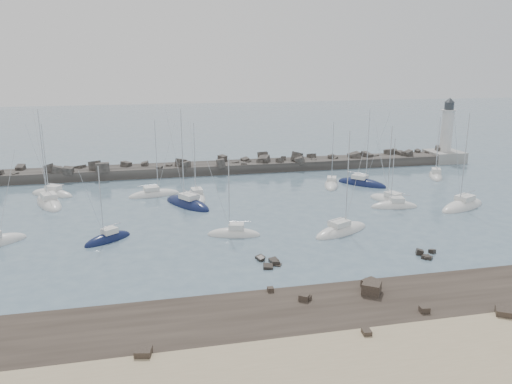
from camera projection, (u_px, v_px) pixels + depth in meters
ground at (286, 233)px, 64.77m from camera, size 400.00×400.00×0.00m
rock_shelf at (352, 315)px, 44.01m from camera, size 140.00×12.00×1.81m
rock_cluster_near at (270, 264)px, 55.14m from camera, size 2.54×4.05×1.16m
rock_cluster_far at (426, 256)px, 57.05m from camera, size 2.73×2.67×1.16m
breakwater at (197, 171)px, 98.91m from camera, size 115.00×7.33×5.28m
lighthouse at (445, 147)px, 109.59m from camera, size 7.00×7.00×14.60m
sailboat_1 at (49, 203)px, 77.60m from camera, size 6.50×10.49×15.84m
sailboat_2 at (108, 240)px, 62.07m from camera, size 6.37×5.50×10.52m
sailboat_3 at (197, 197)px, 81.32m from camera, size 3.18×8.44×13.14m
sailboat_4 at (154, 195)px, 82.56m from camera, size 8.84×4.23×13.39m
sailboat_5 at (234, 234)px, 63.87m from camera, size 7.13×3.79×11.03m
sailboat_6 at (331, 185)px, 89.00m from camera, size 5.22×8.17×12.43m
sailboat_7 at (341, 231)px, 65.06m from camera, size 9.36×6.47×14.27m
sailboat_8 at (362, 184)px, 89.84m from camera, size 8.24×8.83×14.59m
sailboat_9 at (394, 207)px, 75.97m from camera, size 7.45×3.32×11.56m
sailboat_10 at (390, 201)px, 78.76m from camera, size 5.48×8.48×12.96m
sailboat_11 at (462, 207)px, 75.91m from camera, size 10.20×6.91×15.55m
sailboat_12 at (435, 176)px, 95.56m from camera, size 5.54×7.98×12.44m
sailboat_13 at (187, 204)px, 77.13m from camera, size 7.98×10.26×16.01m
sailboat_14 at (52, 195)px, 82.69m from camera, size 8.17×6.33×12.89m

